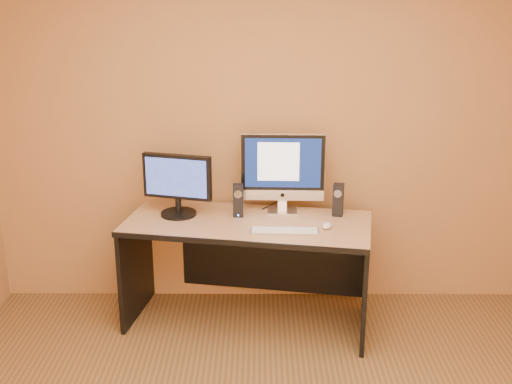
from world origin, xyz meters
TOP-DOWN VIEW (x-y plane):
  - walls at (0.00, 0.00)m, footprint 4.00×4.00m
  - desk at (-0.14, 1.57)m, footprint 1.75×1.00m
  - imac at (0.11, 1.78)m, footprint 0.60×0.24m
  - second_monitor at (-0.62, 1.70)m, footprint 0.54×0.37m
  - speaker_left at (-0.20, 1.68)m, footprint 0.07×0.08m
  - speaker_right at (0.49, 1.69)m, footprint 0.09×0.09m
  - keyboard at (0.11, 1.37)m, footprint 0.45×0.13m
  - mouse at (0.39, 1.45)m, footprint 0.09×0.12m
  - cable_a at (0.15, 1.81)m, footprint 0.05×0.22m
  - cable_b at (0.02, 1.88)m, footprint 0.11×0.16m

SIDE VIEW (x-z plane):
  - desk at x=-0.14m, z-range 0.00..0.76m
  - cable_a at x=0.15m, z-range 0.76..0.77m
  - cable_b at x=0.02m, z-range 0.76..0.77m
  - keyboard at x=0.11m, z-range 0.76..0.78m
  - mouse at x=0.39m, z-range 0.76..0.80m
  - speaker_left at x=-0.20m, z-range 0.76..0.99m
  - speaker_right at x=0.49m, z-range 0.76..0.99m
  - second_monitor at x=-0.62m, z-range 0.76..1.20m
  - imac at x=0.11m, z-range 0.76..1.33m
  - walls at x=0.00m, z-range 0.00..2.60m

